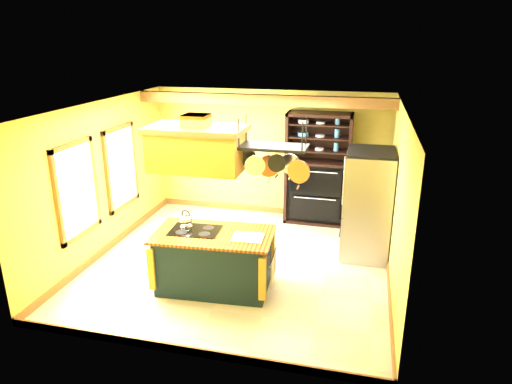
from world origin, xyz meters
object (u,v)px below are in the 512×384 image
at_px(kitchen_island, 214,260).
at_px(range_hood, 197,147).
at_px(pot_rack, 274,156).
at_px(hutch, 317,181).
at_px(refrigerator, 367,207).

height_order(kitchen_island, range_hood, range_hood).
height_order(pot_rack, hutch, pot_rack).
bearing_deg(kitchen_island, range_hood, 176.53).
bearing_deg(hutch, kitchen_island, -111.38).
bearing_deg(range_hood, hutch, 65.55).
relative_size(kitchen_island, range_hood, 1.33).
distance_m(refrigerator, hutch, 1.73).
xyz_separation_m(kitchen_island, refrigerator, (2.24, 1.73, 0.45)).
bearing_deg(range_hood, kitchen_island, 0.19).
distance_m(pot_rack, refrigerator, 2.52).
relative_size(kitchen_island, pot_rack, 1.78).
xyz_separation_m(kitchen_island, range_hood, (-0.20, -0.00, 1.77)).
distance_m(kitchen_island, range_hood, 1.78).
relative_size(range_hood, hutch, 0.61).
relative_size(kitchen_island, refrigerator, 0.99).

